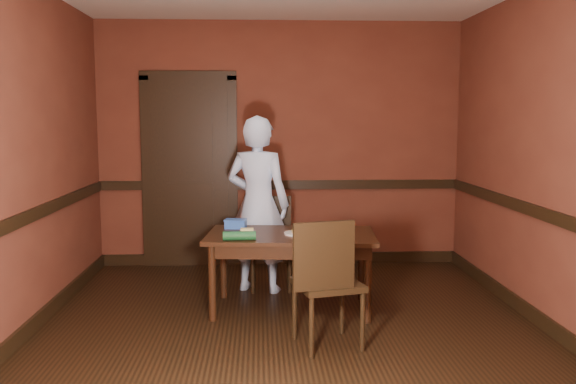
{
  "coord_description": "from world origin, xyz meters",
  "views": [
    {
      "loc": [
        -0.23,
        -4.53,
        1.65
      ],
      "look_at": [
        0.0,
        0.35,
        1.05
      ],
      "focal_mm": 38.0,
      "sensor_mm": 36.0,
      "label": 1
    }
  ],
  "objects": [
    {
      "name": "baseboard_left",
      "position": [
        -1.99,
        0.0,
        0.06
      ],
      "size": [
        0.03,
        4.5,
        0.12
      ],
      "primitive_type": "cube",
      "color": "black",
      "rests_on": "ground"
    },
    {
      "name": "chair_far",
      "position": [
        -0.12,
        1.24,
        0.44
      ],
      "size": [
        0.42,
        0.42,
        0.88
      ],
      "primitive_type": null,
      "rotation": [
        0.0,
        0.0,
        -0.02
      ],
      "color": "black",
      "rests_on": "floor"
    },
    {
      "name": "wall_left",
      "position": [
        -2.0,
        0.0,
        1.35
      ],
      "size": [
        0.02,
        4.5,
        2.7
      ],
      "primitive_type": "cube",
      "color": "#602C1D",
      "rests_on": "ground"
    },
    {
      "name": "dado_right",
      "position": [
        1.99,
        0.0,
        0.9
      ],
      "size": [
        0.03,
        4.5,
        0.1
      ],
      "primitive_type": "cube",
      "color": "black",
      "rests_on": "ground"
    },
    {
      "name": "cheese_saucer",
      "position": [
        -0.34,
        0.58,
        0.68
      ],
      "size": [
        0.15,
        0.15,
        0.05
      ],
      "rotation": [
        0.0,
        0.0,
        -0.17
      ],
      "color": "silver",
      "rests_on": "dining_table"
    },
    {
      "name": "wall_back",
      "position": [
        0.0,
        2.25,
        1.35
      ],
      "size": [
        4.0,
        0.02,
        2.7
      ],
      "primitive_type": "cube",
      "color": "#602C1D",
      "rests_on": "ground"
    },
    {
      "name": "dado_left",
      "position": [
        -1.99,
        0.0,
        0.9
      ],
      "size": [
        0.03,
        4.5,
        0.1
      ],
      "primitive_type": "cube",
      "color": "black",
      "rests_on": "ground"
    },
    {
      "name": "baseboard_right",
      "position": [
        1.99,
        0.0,
        0.06
      ],
      "size": [
        0.03,
        4.5,
        0.12
      ],
      "primitive_type": "cube",
      "color": "black",
      "rests_on": "ground"
    },
    {
      "name": "chair_near",
      "position": [
        0.26,
        -0.27,
        0.47
      ],
      "size": [
        0.54,
        0.54,
        0.95
      ],
      "primitive_type": null,
      "rotation": [
        0.0,
        0.0,
        3.4
      ],
      "color": "black",
      "rests_on": "floor"
    },
    {
      "name": "dining_table",
      "position": [
        0.04,
        0.57,
        0.33
      ],
      "size": [
        1.48,
        0.92,
        0.67
      ],
      "primitive_type": "cube",
      "rotation": [
        0.0,
        0.0,
        -0.09
      ],
      "color": "black",
      "rests_on": "floor"
    },
    {
      "name": "food_tub",
      "position": [
        -0.44,
        0.85,
        0.71
      ],
      "size": [
        0.21,
        0.16,
        0.08
      ],
      "rotation": [
        0.0,
        0.0,
        -0.16
      ],
      "color": "blue",
      "rests_on": "dining_table"
    },
    {
      "name": "door",
      "position": [
        -1.0,
        2.22,
        1.09
      ],
      "size": [
        1.05,
        0.07,
        2.2
      ],
      "color": "black",
      "rests_on": "ground"
    },
    {
      "name": "baseboard_back",
      "position": [
        0.0,
        2.23,
        0.06
      ],
      "size": [
        4.0,
        0.03,
        0.12
      ],
      "primitive_type": "cube",
      "color": "black",
      "rests_on": "ground"
    },
    {
      "name": "wrapped_veg",
      "position": [
        -0.39,
        0.3,
        0.7
      ],
      "size": [
        0.27,
        0.08,
        0.07
      ],
      "primitive_type": "cylinder",
      "rotation": [
        0.0,
        1.57,
        0.04
      ],
      "color": "#174C23",
      "rests_on": "dining_table"
    },
    {
      "name": "sauce_jar",
      "position": [
        0.27,
        0.4,
        0.71
      ],
      "size": [
        0.07,
        0.07,
        0.08
      ],
      "rotation": [
        0.0,
        0.0,
        -0.01
      ],
      "color": "#5E853E",
      "rests_on": "dining_table"
    },
    {
      "name": "wall_right",
      "position": [
        2.0,
        0.0,
        1.35
      ],
      "size": [
        0.02,
        4.5,
        2.7
      ],
      "primitive_type": "cube",
      "color": "#602C1D",
      "rests_on": "ground"
    },
    {
      "name": "wall_front",
      "position": [
        0.0,
        -2.25,
        1.35
      ],
      "size": [
        4.0,
        0.02,
        2.7
      ],
      "primitive_type": "cube",
      "color": "#602C1D",
      "rests_on": "ground"
    },
    {
      "name": "floor",
      "position": [
        0.0,
        0.0,
        0.0
      ],
      "size": [
        4.0,
        4.5,
        0.01
      ],
      "primitive_type": "cube",
      "color": "black",
      "rests_on": "ground"
    },
    {
      "name": "dado_back",
      "position": [
        0.0,
        2.23,
        0.9
      ],
      "size": [
        4.0,
        0.03,
        0.1
      ],
      "primitive_type": "cube",
      "color": "black",
      "rests_on": "ground"
    },
    {
      "name": "person",
      "position": [
        -0.25,
        1.17,
        0.83
      ],
      "size": [
        0.71,
        0.58,
        1.67
      ],
      "primitive_type": "imported",
      "rotation": [
        0.0,
        0.0,
        2.81
      ],
      "color": "silver",
      "rests_on": "floor"
    },
    {
      "name": "sandwich_plate",
      "position": [
        0.09,
        0.54,
        0.68
      ],
      "size": [
        0.23,
        0.23,
        0.06
      ],
      "rotation": [
        0.0,
        0.0,
        -0.27
      ],
      "color": "silver",
      "rests_on": "dining_table"
    }
  ]
}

